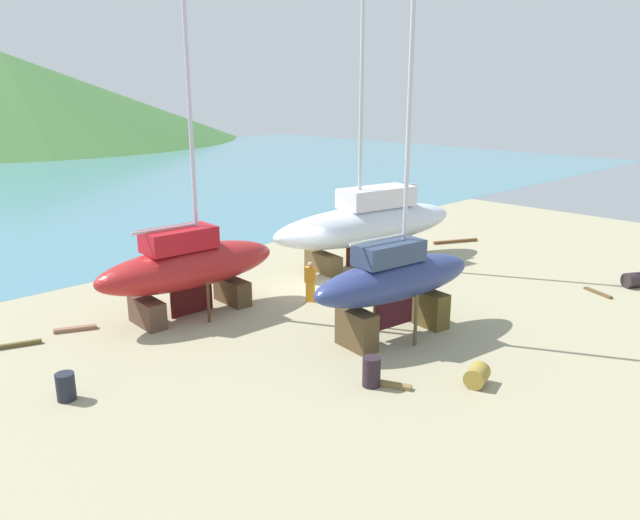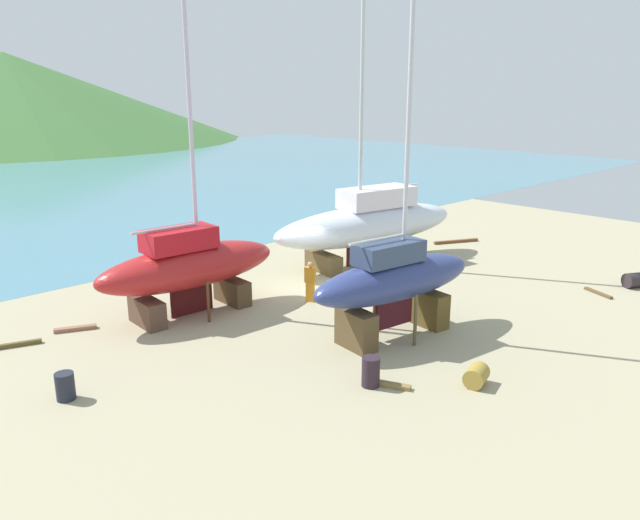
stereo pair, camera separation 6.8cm
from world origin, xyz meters
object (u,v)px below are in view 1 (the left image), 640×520
object	(u,v)px
sailboat_small_center	(368,222)
barrel_tipped_left	(66,387)
sailboat_mid_port	(189,266)
worker	(310,281)
barrel_rust_near	(371,372)
barrel_tar_black	(477,375)
sailboat_far_slipway	(395,281)
barrel_ochre	(633,280)

from	to	relation	value
sailboat_small_center	barrel_tipped_left	distance (m)	17.38
sailboat_mid_port	worker	xyz separation A→B (m)	(4.33, -2.24, -1.06)
barrel_rust_near	sailboat_mid_port	bearing A→B (deg)	92.97
sailboat_small_center	worker	size ratio (longest dim) A/B	11.02
sailboat_mid_port	barrel_tar_black	bearing A→B (deg)	-73.26
worker	barrel_tar_black	world-z (taller)	worker
sailboat_far_slipway	worker	bearing A→B (deg)	92.77
sailboat_small_center	barrel_tar_black	xyz separation A→B (m)	(-7.78, -11.21, -1.79)
sailboat_small_center	barrel_rust_near	xyz separation A→B (m)	(-10.07, -9.03, -1.64)
sailboat_far_slipway	barrel_tar_black	size ratio (longest dim) A/B	14.44
worker	barrel_tipped_left	bearing A→B (deg)	-21.04
sailboat_small_center	barrel_tipped_left	bearing A→B (deg)	21.22
barrel_ochre	barrel_rust_near	bearing A→B (deg)	172.80
barrel_tar_black	barrel_tipped_left	distance (m)	11.95
sailboat_far_slipway	barrel_rust_near	world-z (taller)	sailboat_far_slipway
worker	barrel_tipped_left	world-z (taller)	worker
sailboat_mid_port	barrel_ochre	world-z (taller)	sailboat_mid_port
barrel_tar_black	sailboat_mid_port	bearing A→B (deg)	103.86
sailboat_mid_port	barrel_tar_black	xyz separation A→B (m)	(2.75, -11.16, -1.64)
worker	barrel_rust_near	bearing A→B (deg)	32.57
sailboat_far_slipway	worker	distance (m)	4.93
worker	sailboat_small_center	bearing A→B (deg)	172.69
sailboat_small_center	barrel_ochre	distance (m)	12.40
sailboat_small_center	barrel_ochre	xyz separation A→B (m)	(5.45, -10.99, -1.76)
worker	barrel_rust_near	world-z (taller)	worker
sailboat_small_center	sailboat_mid_port	bearing A→B (deg)	9.73
sailboat_far_slipway	barrel_tipped_left	bearing A→B (deg)	168.76
sailboat_small_center	sailboat_far_slipway	size ratio (longest dim) A/B	1.66
barrel_tar_black	worker	bearing A→B (deg)	79.95
worker	barrel_rust_near	distance (m)	7.78
sailboat_mid_port	sailboat_small_center	size ratio (longest dim) A/B	0.65
barrel_rust_near	barrel_tipped_left	world-z (taller)	barrel_rust_near
barrel_ochre	barrel_rust_near	size ratio (longest dim) A/B	0.88
sailboat_mid_port	barrel_tipped_left	world-z (taller)	sailboat_mid_port
barrel_rust_near	sailboat_small_center	bearing A→B (deg)	41.88
barrel_rust_near	barrel_tipped_left	xyz separation A→B (m)	(-6.86, 5.51, -0.05)
sailboat_small_center	barrel_tipped_left	xyz separation A→B (m)	(-16.93, -3.52, -1.70)
sailboat_mid_port	barrel_ochre	size ratio (longest dim) A/B	15.38
sailboat_small_center	barrel_rust_near	world-z (taller)	sailboat_small_center
barrel_rust_near	barrel_tipped_left	distance (m)	8.80
barrel_ochre	barrel_rust_near	distance (m)	15.65
sailboat_mid_port	sailboat_small_center	xyz separation A→B (m)	(10.54, 0.05, 0.14)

